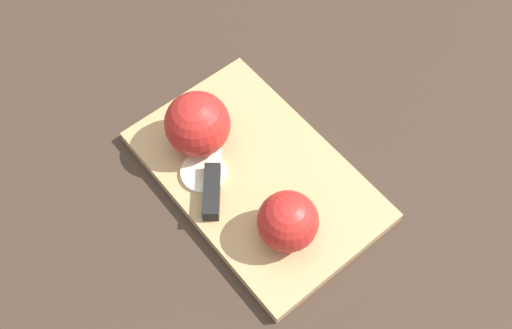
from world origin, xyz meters
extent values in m
plane|color=#38281E|center=(0.00, 0.00, 0.00)|extent=(4.00, 4.00, 0.00)
cube|color=tan|center=(0.00, 0.00, 0.01)|extent=(0.32, 0.21, 0.02)
sphere|color=red|center=(-0.09, 0.02, 0.05)|extent=(0.07, 0.07, 0.07)
cylinder|color=beige|center=(-0.09, 0.03, 0.05)|extent=(0.07, 0.03, 0.07)
sphere|color=red|center=(0.08, 0.03, 0.06)|extent=(0.08, 0.08, 0.08)
cylinder|color=beige|center=(0.08, 0.03, 0.06)|extent=(0.05, 0.06, 0.08)
cube|color=silver|center=(0.08, 0.01, 0.02)|extent=(0.09, 0.08, 0.00)
cube|color=black|center=(0.01, 0.06, 0.03)|extent=(0.07, 0.06, 0.02)
cylinder|color=beige|center=(0.04, 0.05, 0.02)|extent=(0.06, 0.06, 0.01)
camera|label=1|loc=(-0.29, 0.23, 0.68)|focal=42.00mm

